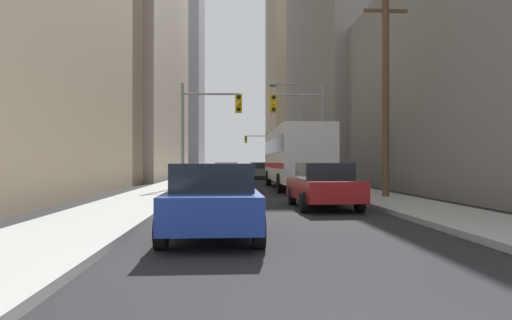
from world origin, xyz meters
TOP-DOWN VIEW (x-y plane):
  - sidewalk_left at (-4.76, 50.00)m, footprint 2.74×160.00m
  - sidewalk_right at (4.76, 50.00)m, footprint 2.74×160.00m
  - city_bus at (2.39, 23.53)m, footprint 2.67×11.50m
  - sedan_blue at (-1.66, 6.63)m, footprint 1.95×4.22m
  - sedan_red at (1.79, 12.37)m, footprint 1.95×4.26m
  - sedan_beige at (-1.58, 30.72)m, footprint 1.95×4.21m
  - sedan_grey at (1.74, 39.27)m, footprint 1.96×4.27m
  - sedan_maroon at (1.61, 46.11)m, footprint 1.95×4.25m
  - traffic_signal_near_left at (-2.54, 23.22)m, footprint 3.44×0.44m
  - traffic_signal_near_right at (2.69, 23.22)m, footprint 3.13×0.44m
  - traffic_signal_far_right at (2.62, 64.90)m, footprint 3.28×0.44m
  - utility_pole_right at (5.03, 15.62)m, footprint 2.20×0.28m
  - street_lamp_right at (3.66, 31.02)m, footprint 2.63×0.32m
  - building_left_mid_office at (-16.25, 44.65)m, footprint 18.82×27.51m
  - building_right_mid_block at (15.52, 45.28)m, footprint 18.25×29.30m
  - building_right_far_highrise at (16.24, 89.87)m, footprint 19.00×25.11m

SIDE VIEW (x-z plane):
  - sidewalk_left at x=-4.76m, z-range 0.00..0.15m
  - sidewalk_right at x=4.76m, z-range 0.00..0.15m
  - sedan_blue at x=-1.66m, z-range 0.01..1.53m
  - sedan_red at x=1.79m, z-range 0.01..1.53m
  - sedan_beige at x=-1.58m, z-range 0.01..1.53m
  - sedan_grey at x=1.74m, z-range 0.01..1.53m
  - sedan_maroon at x=1.61m, z-range 0.01..1.53m
  - city_bus at x=2.39m, z-range 0.23..3.63m
  - traffic_signal_near_right at x=2.69m, z-range 1.01..7.01m
  - traffic_signal_far_right at x=2.62m, z-range 1.02..7.02m
  - traffic_signal_near_left at x=-2.54m, z-range 1.03..7.03m
  - street_lamp_right at x=3.66m, z-range 0.81..8.31m
  - utility_pole_right at x=5.03m, z-range 0.27..9.41m
  - building_right_mid_block at x=15.52m, z-range 0.00..24.33m
  - building_left_mid_office at x=-16.25m, z-range 0.00..29.68m
  - building_right_far_highrise at x=16.24m, z-range 0.00..56.43m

